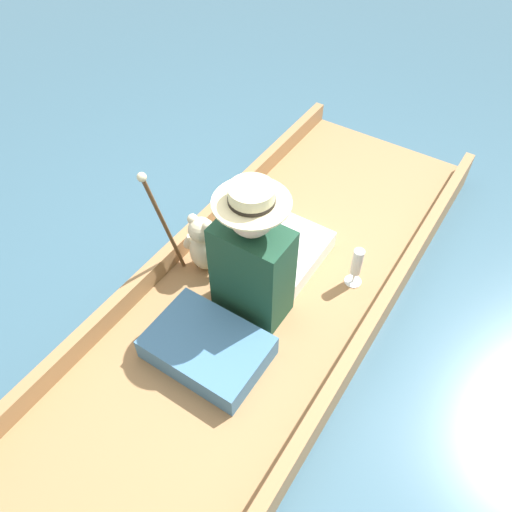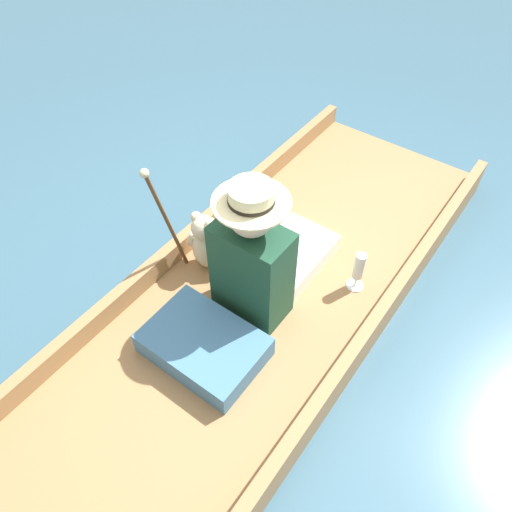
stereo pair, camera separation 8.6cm
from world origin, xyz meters
TOP-DOWN VIEW (x-y plane):
  - ground_plane at (0.00, 0.00)m, footprint 16.00×16.00m
  - punt_boat at (0.00, 0.00)m, footprint 1.18×3.20m
  - seat_cushion at (-0.03, -0.51)m, footprint 0.55×0.39m
  - seated_person at (-0.01, -0.06)m, footprint 0.36×0.79m
  - teddy_bear at (-0.39, -0.06)m, footprint 0.26×0.15m
  - wine_glass at (0.35, 0.29)m, footprint 0.09×0.09m
  - walking_cane at (-0.49, -0.22)m, footprint 0.04×0.20m

SIDE VIEW (x-z plane):
  - ground_plane at x=0.00m, z-range 0.00..0.00m
  - punt_boat at x=0.00m, z-range -0.05..0.20m
  - seat_cushion at x=-0.03m, z-range 0.13..0.25m
  - wine_glass at x=0.35m, z-range 0.15..0.39m
  - teddy_bear at x=-0.39m, z-range 0.11..0.48m
  - seated_person at x=-0.01m, z-range 0.02..0.82m
  - walking_cane at x=-0.49m, z-range 0.19..0.96m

